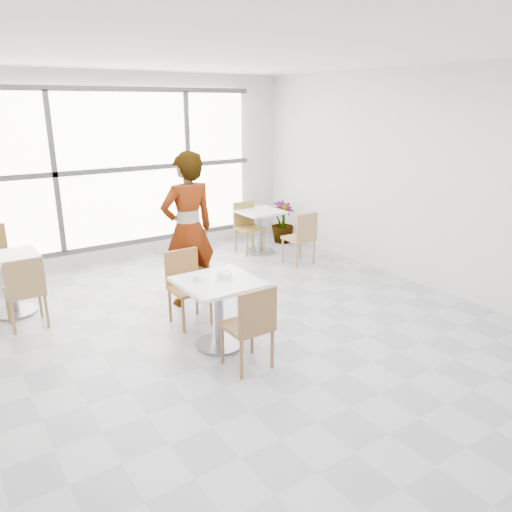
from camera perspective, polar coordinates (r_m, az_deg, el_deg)
floor at (r=5.69m, az=-1.72°, el=-8.90°), size 7.00×7.00×0.00m
ceiling at (r=5.12m, az=-2.05°, el=22.78°), size 7.00×7.00×0.00m
wall_back at (r=8.33m, az=-15.06°, el=9.81°), size 6.00×0.00×6.00m
wall_right at (r=7.24m, az=18.86°, el=8.40°), size 0.00×7.00×7.00m
window at (r=8.27m, az=-14.91°, el=9.77°), size 4.60×0.07×2.52m
main_table at (r=5.21m, az=-4.37°, el=-5.20°), size 0.80×0.80×0.75m
chair_near at (r=4.75m, az=-0.53°, el=-7.77°), size 0.42×0.42×0.87m
chair_far at (r=5.85m, az=-8.13°, el=-2.98°), size 0.42×0.42×0.87m
oatmeal_bowl at (r=5.15m, az=-3.72°, el=-2.22°), size 0.21×0.21×0.09m
coffee_cup at (r=5.11m, az=-7.00°, el=-2.61°), size 0.16×0.13×0.07m
person at (r=6.23m, az=-7.91°, el=3.00°), size 0.73×0.48×1.97m
bg_table_left at (r=6.72m, az=-26.73°, el=-2.12°), size 0.70×0.70×0.75m
bg_table_right at (r=8.51m, az=0.43°, el=3.60°), size 0.70×0.70×0.75m
bg_chair_left_near at (r=6.19m, az=-25.32°, el=-3.39°), size 0.42×0.42×0.87m
bg_chair_right_near at (r=7.85m, az=5.37°, el=2.44°), size 0.42×0.42×0.87m
bg_chair_right_far at (r=8.58m, az=-1.04°, el=3.81°), size 0.42×0.42×0.87m
plant_right at (r=9.19m, az=3.11°, el=3.98°), size 0.45×0.45×0.77m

